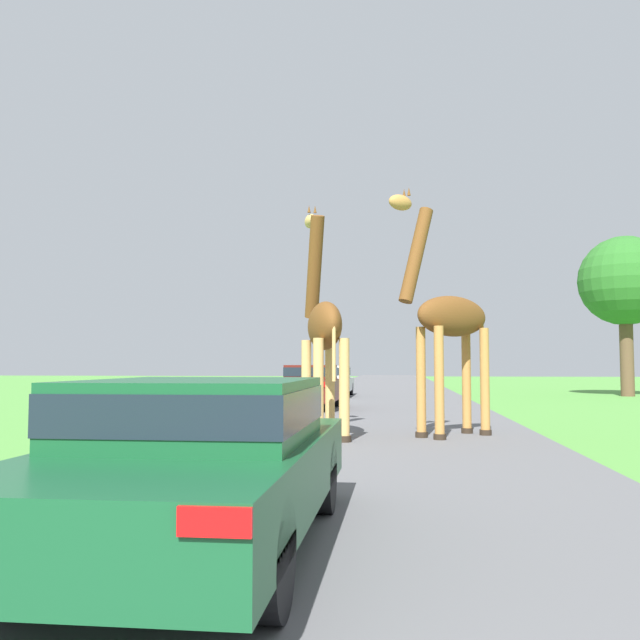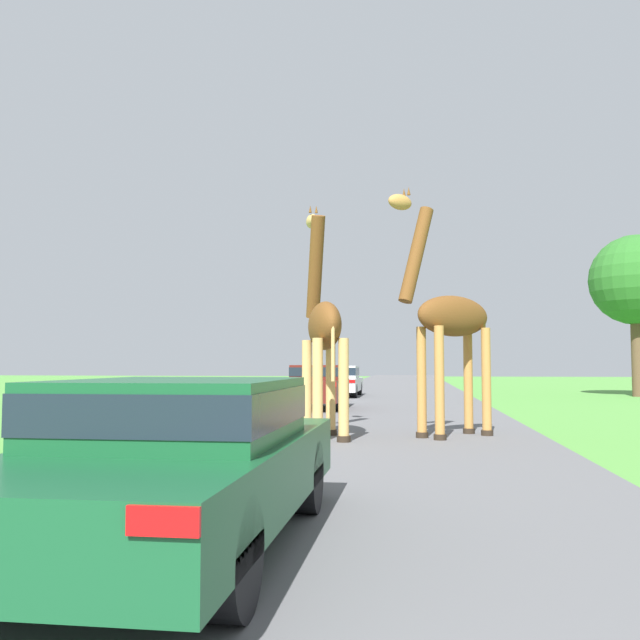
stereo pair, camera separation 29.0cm
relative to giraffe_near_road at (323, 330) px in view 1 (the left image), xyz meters
The scene contains 7 objects.
road 17.02m from the giraffe_near_road, 87.92° to the left, with size 7.52×120.00×0.00m.
giraffe_near_road is the anchor object (origin of this frame).
giraffe_companion 2.53m from the giraffe_near_road, 11.20° to the left, with size 2.21×2.15×4.84m.
car_lead_maroon 8.15m from the giraffe_near_road, 90.56° to the right, with size 1.84×4.66×1.32m.
car_queue_right 8.84m from the giraffe_near_road, 98.78° to the left, with size 1.70×4.03×1.41m.
car_queue_left 17.27m from the giraffe_near_road, 95.13° to the left, with size 1.81×4.46×1.36m.
tree_centre_back 22.16m from the giraffe_near_road, 57.78° to the left, with size 4.05×4.05×7.24m.
Camera 1 is at (0.86, -0.12, 1.44)m, focal length 38.00 mm.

